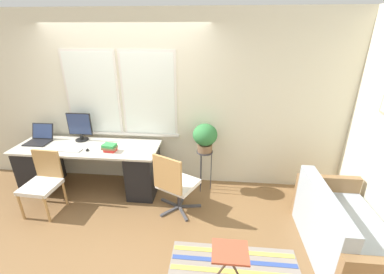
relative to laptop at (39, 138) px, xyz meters
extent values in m
plane|color=brown|center=(1.42, -0.45, -0.81)|extent=(14.00, 14.00, 0.00)
cube|color=beige|center=(1.42, 0.35, 0.54)|extent=(9.00, 0.06, 2.70)
cube|color=silver|center=(0.84, 0.31, 0.67)|extent=(0.86, 0.02, 1.33)
cube|color=white|center=(0.84, 0.30, 0.67)|extent=(0.79, 0.01, 1.26)
cube|color=silver|center=(1.74, 0.31, 0.67)|extent=(0.86, 0.02, 1.33)
cube|color=white|center=(1.74, 0.30, 0.67)|extent=(0.79, 0.01, 1.26)
cube|color=silver|center=(1.29, 0.31, 0.02)|extent=(1.81, 0.11, 0.04)
cube|color=beige|center=(0.82, -0.09, -0.07)|extent=(2.19, 0.72, 0.03)
cube|color=black|center=(-0.03, -0.09, -0.45)|extent=(0.40, 0.64, 0.72)
cube|color=black|center=(1.68, -0.09, -0.45)|extent=(0.40, 0.64, 0.72)
cube|color=black|center=(0.00, -0.06, -0.05)|extent=(0.35, 0.26, 0.02)
cube|color=black|center=(0.00, 0.11, 0.08)|extent=(0.35, 0.10, 0.24)
cube|color=navy|center=(0.00, 0.10, 0.08)|extent=(0.32, 0.08, 0.21)
cylinder|color=black|center=(0.63, 0.13, -0.05)|extent=(0.20, 0.20, 0.02)
cylinder|color=black|center=(0.63, 0.13, 0.01)|extent=(0.05, 0.05, 0.09)
cube|color=black|center=(0.63, 0.13, 0.22)|extent=(0.39, 0.02, 0.36)
cube|color=navy|center=(0.63, 0.12, 0.22)|extent=(0.36, 0.01, 0.33)
cube|color=silver|center=(0.64, -0.27, -0.05)|extent=(0.35, 0.12, 0.02)
ellipsoid|color=black|center=(0.91, -0.25, -0.04)|extent=(0.04, 0.07, 0.03)
cube|color=red|center=(1.25, -0.22, -0.04)|extent=(0.18, 0.15, 0.04)
cube|color=olive|center=(1.24, -0.22, 0.00)|extent=(0.21, 0.14, 0.03)
cube|color=green|center=(1.24, -0.22, 0.03)|extent=(0.20, 0.17, 0.04)
cylinder|color=#B2844C|center=(0.20, -0.90, -0.61)|extent=(0.04, 0.04, 0.41)
cylinder|color=#B2844C|center=(0.59, -0.92, -0.61)|extent=(0.04, 0.04, 0.41)
cylinder|color=#B2844C|center=(0.22, -0.51, -0.61)|extent=(0.04, 0.04, 0.41)
cylinder|color=#B2844C|center=(0.61, -0.53, -0.61)|extent=(0.04, 0.04, 0.41)
cube|color=silver|center=(0.40, -0.72, -0.40)|extent=(0.47, 0.45, 0.06)
cube|color=#B2844C|center=(0.42, -0.49, -0.16)|extent=(0.40, 0.05, 0.42)
cube|color=#47474C|center=(2.14, -0.38, -0.80)|extent=(0.30, 0.18, 0.03)
cube|color=#47474C|center=(2.17, -0.57, -0.80)|extent=(0.25, 0.25, 0.03)
cube|color=#47474C|center=(2.36, -0.60, -0.80)|extent=(0.18, 0.30, 0.03)
cube|color=#47474C|center=(2.45, -0.43, -0.80)|extent=(0.32, 0.09, 0.03)
cube|color=#47474C|center=(2.31, -0.30, -0.80)|extent=(0.09, 0.32, 0.03)
cylinder|color=#333338|center=(2.29, -0.46, -0.61)|extent=(0.04, 0.04, 0.35)
cube|color=silver|center=(2.29, -0.46, -0.40)|extent=(0.63, 0.62, 0.06)
cube|color=#B2844C|center=(2.18, -0.67, -0.13)|extent=(0.41, 0.23, 0.48)
cube|color=#9EA8B2|center=(4.29, -1.09, -0.60)|extent=(0.80, 1.25, 0.41)
cube|color=#9EA8B2|center=(3.97, -1.09, -0.21)|extent=(0.16, 1.25, 0.39)
cube|color=olive|center=(4.29, -0.42, -0.50)|extent=(0.80, 0.09, 0.62)
cylinder|color=#333338|center=(2.62, 0.06, -0.14)|extent=(0.25, 0.25, 0.02)
cylinder|color=#333338|center=(2.73, 0.06, -0.48)|extent=(0.01, 0.01, 0.66)
cylinder|color=#333338|center=(2.57, 0.16, -0.48)|extent=(0.01, 0.01, 0.66)
cylinder|color=#333338|center=(2.57, -0.03, -0.48)|extent=(0.01, 0.01, 0.66)
cylinder|color=brown|center=(2.62, 0.06, -0.07)|extent=(0.23, 0.23, 0.12)
ellipsoid|color=#2D7038|center=(2.62, 0.06, 0.14)|extent=(0.37, 0.37, 0.33)
cube|color=gray|center=(3.04, -1.47, -0.81)|extent=(1.42, 0.74, 0.01)
cube|color=#DBCC4C|center=(3.04, -1.47, -0.80)|extent=(1.39, 0.06, 0.00)
cube|color=#334C99|center=(3.04, -1.34, -0.80)|extent=(1.39, 0.06, 0.00)
cube|color=#DBCC4C|center=(3.04, -1.21, -0.80)|extent=(1.39, 0.06, 0.00)
cube|color=#B24C33|center=(2.96, -1.61, -0.38)|extent=(0.35, 0.30, 0.02)
cylinder|color=#4C3D2D|center=(2.90, -1.61, -0.60)|extent=(0.23, 0.02, 0.43)
cylinder|color=#4C3D2D|center=(3.02, -1.61, -0.60)|extent=(0.23, 0.02, 0.43)
camera|label=1|loc=(2.77, -3.48, 1.60)|focal=24.00mm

